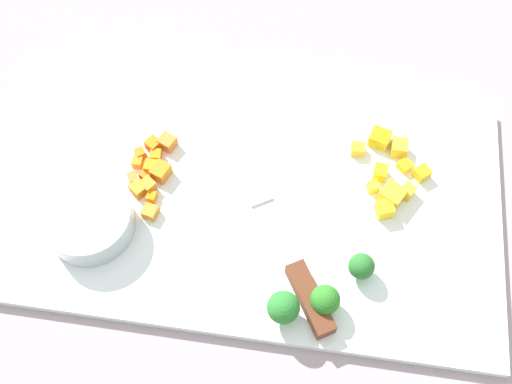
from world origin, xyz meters
The scene contains 30 objects.
ground_plane centered at (0.00, 0.00, 0.00)m, with size 4.00×4.00×0.00m, color #9E8B90.
cutting_board centered at (0.00, 0.00, 0.01)m, with size 0.54×0.32×0.01m, color white.
prep_bowl centered at (0.17, 0.06, 0.03)m, with size 0.09×0.09×0.03m, color #B3BEBD.
chef_knife centered at (-0.04, 0.06, 0.02)m, with size 0.19×0.29×0.02m.
carrot_dice_0 centered at (0.13, 0.01, 0.02)m, with size 0.02×0.02×0.01m, color orange.
carrot_dice_1 centered at (0.11, 0.02, 0.02)m, with size 0.01×0.01×0.01m, color orange.
carrot_dice_2 centered at (0.11, 0.04, 0.02)m, with size 0.02×0.01×0.01m, color orange.
carrot_dice_3 centered at (0.12, -0.02, 0.02)m, with size 0.01×0.01×0.01m, color orange.
carrot_dice_4 centered at (0.14, 0.00, 0.02)m, with size 0.01×0.01×0.01m, color orange.
carrot_dice_5 centered at (0.11, -0.05, 0.02)m, with size 0.02×0.02×0.01m, color orange.
carrot_dice_6 centered at (0.11, -0.01, 0.02)m, with size 0.02×0.02×0.02m, color orange.
carrot_dice_7 centered at (0.14, -0.02, 0.02)m, with size 0.01×0.01×0.01m, color orange.
carrot_dice_8 centered at (0.12, -0.03, 0.02)m, with size 0.01×0.01×0.01m, color orange.
carrot_dice_9 centered at (0.12, 0.01, 0.02)m, with size 0.02×0.01×0.01m, color orange.
carrot_dice_10 centered at (0.14, -0.03, 0.02)m, with size 0.01×0.01×0.01m, color orange.
carrot_dice_11 centered at (0.13, -0.05, 0.02)m, with size 0.02×0.01×0.01m, color orange.
carrot_dice_12 centered at (0.13, -0.01, 0.02)m, with size 0.01×0.01×0.01m, color orange.
pepper_dice_0 centered at (-0.13, -0.03, 0.02)m, with size 0.01×0.01×0.01m, color yellow.
pepper_dice_1 centered at (-0.14, -0.05, 0.02)m, with size 0.01×0.02×0.01m, color yellow.
pepper_dice_2 centered at (-0.16, -0.06, 0.02)m, with size 0.01×0.01×0.01m, color yellow.
pepper_dice_3 centered at (-0.13, -0.09, 0.02)m, with size 0.02×0.02×0.02m, color yellow.
pepper_dice_4 centered at (-0.15, -0.02, 0.02)m, with size 0.02×0.02×0.02m, color yellow.
pepper_dice_5 centered at (-0.11, -0.07, 0.02)m, with size 0.01×0.01×0.01m, color yellow.
pepper_dice_6 centered at (-0.18, -0.05, 0.02)m, with size 0.02×0.01×0.01m, color yellow.
pepper_dice_7 centered at (-0.14, 0.00, 0.02)m, with size 0.02×0.02×0.02m, color yellow.
pepper_dice_8 centered at (-0.17, -0.03, 0.02)m, with size 0.02×0.01×0.01m, color yellow.
pepper_dice_9 centered at (-0.16, -0.08, 0.02)m, with size 0.02×0.02×0.02m, color yellow.
broccoli_floret_0 centered at (-0.09, 0.12, 0.03)m, with size 0.03×0.03×0.03m.
broccoli_floret_1 centered at (-0.05, 0.13, 0.04)m, with size 0.03×0.03×0.04m.
broccoli_floret_2 centered at (-0.12, 0.07, 0.03)m, with size 0.03×0.03×0.03m.
Camera 1 is at (-0.05, 0.31, 0.61)m, focal length 42.42 mm.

